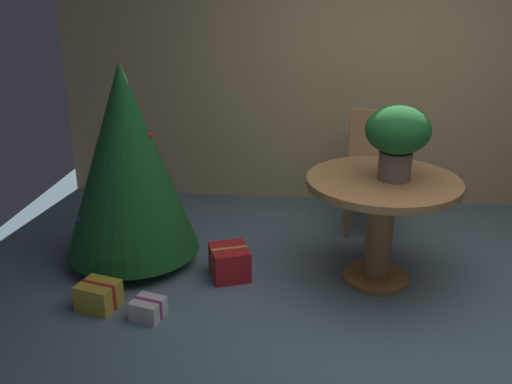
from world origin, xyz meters
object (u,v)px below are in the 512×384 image
at_px(gift_box_red, 230,262).
at_px(flower_vase, 398,135).
at_px(gift_box_cream, 148,309).
at_px(wooden_chair_far, 370,164).
at_px(holiday_tree, 127,160).
at_px(gift_box_gold, 99,296).
at_px(round_dining_table, 381,206).

bearing_deg(gift_box_red, flower_vase, 2.84).
bearing_deg(gift_box_cream, gift_box_red, 53.12).
height_order(wooden_chair_far, gift_box_red, wooden_chair_far).
height_order(holiday_tree, gift_box_cream, holiday_tree).
relative_size(gift_box_gold, gift_box_cream, 1.28).
bearing_deg(flower_vase, round_dining_table, 178.57).
distance_m(gift_box_red, gift_box_gold, 0.95).
relative_size(gift_box_red, gift_box_gold, 1.22).
bearing_deg(holiday_tree, wooden_chair_far, 24.96).
distance_m(round_dining_table, flower_vase, 0.51).
bearing_deg(gift_box_gold, gift_box_red, 32.46).
bearing_deg(wooden_chair_far, gift_box_red, -135.89).
distance_m(flower_vase, holiday_tree, 1.91).
distance_m(flower_vase, gift_box_red, 1.49).
bearing_deg(wooden_chair_far, flower_vase, -86.10).
xyz_separation_m(wooden_chair_far, gift_box_gold, (-1.85, -1.53, -0.48)).
height_order(holiday_tree, gift_box_gold, holiday_tree).
relative_size(holiday_tree, gift_box_gold, 5.19).
relative_size(round_dining_table, wooden_chair_far, 1.03).
distance_m(holiday_tree, gift_box_red, 1.05).
relative_size(wooden_chair_far, holiday_tree, 0.67).
bearing_deg(round_dining_table, gift_box_red, -176.89).
height_order(gift_box_gold, gift_box_cream, gift_box_gold).
xyz_separation_m(wooden_chair_far, holiday_tree, (-1.82, -0.85, 0.24)).
bearing_deg(gift_box_gold, gift_box_cream, -12.82).
distance_m(wooden_chair_far, gift_box_cream, 2.26).
relative_size(flower_vase, holiday_tree, 0.33).
relative_size(wooden_chair_far, gift_box_gold, 3.48).
xyz_separation_m(flower_vase, gift_box_cream, (-1.56, -0.64, -1.02)).
bearing_deg(holiday_tree, gift_box_red, -12.89).
distance_m(wooden_chair_far, gift_box_red, 1.54).
bearing_deg(holiday_tree, round_dining_table, -3.71).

